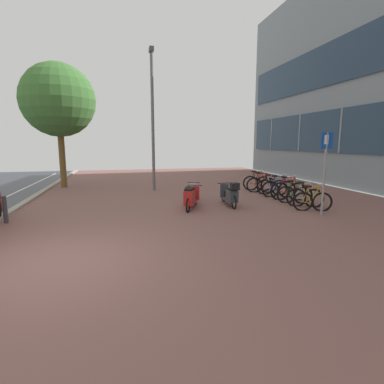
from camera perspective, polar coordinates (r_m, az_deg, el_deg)
The scene contains 16 objects.
ground at distance 6.37m, azimuth -11.08°, elevation -12.15°, with size 21.00×40.00×0.13m.
bicycle_rack_00 at distance 10.93m, azimuth 21.90°, elevation -1.63°, with size 1.27×0.53×0.94m.
bicycle_rack_01 at distance 11.53m, azimuth 20.64°, elevation -0.96°, with size 1.18×0.69×0.97m.
bicycle_rack_02 at distance 12.05m, azimuth 18.87°, elevation -0.45°, with size 1.19×0.68×0.95m.
bicycle_rack_03 at distance 12.66m, azimuth 17.83°, elevation 0.17°, with size 1.37×0.59×1.03m.
bicycle_rack_04 at distance 13.17m, azimuth 16.12°, elevation 0.57°, with size 1.40×0.53×1.01m.
bicycle_rack_05 at distance 13.75m, azimuth 14.93°, elevation 0.93°, with size 1.20×0.73×0.97m.
bicycle_rack_06 at distance 14.23m, azimuth 13.05°, elevation 1.33°, with size 1.31×0.60×1.01m.
bicycle_rack_07 at distance 14.85m, azimuth 12.29°, elevation 1.69°, with size 1.28×0.67×1.01m.
scooter_near at distance 10.36m, azimuth -0.21°, elevation -1.09°, with size 0.90×1.60×0.80m.
scooter_mid at distance 10.93m, azimuth 7.31°, elevation -0.51°, with size 0.52×1.79×0.95m.
scooter_far at distance 11.30m, azimuth -0.28°, elevation -0.40°, with size 0.89×1.67×0.74m.
parking_sign at distance 10.28m, azimuth 23.93°, elevation 4.73°, with size 0.40×0.07×2.60m.
lamp_post at distance 14.56m, azimuth -7.50°, elevation 14.41°, with size 0.20×0.52×6.51m.
street_tree at distance 16.85m, azimuth -24.06°, elevation 15.59°, with size 3.59×3.59×6.15m.
bollard_far at distance 10.15m, azimuth -31.96°, elevation -2.85°, with size 0.12×0.12×0.79m.
Camera 1 is at (1.29, -5.93, 2.30)m, focal length 28.09 mm.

